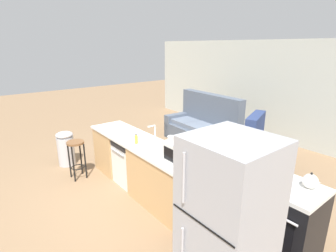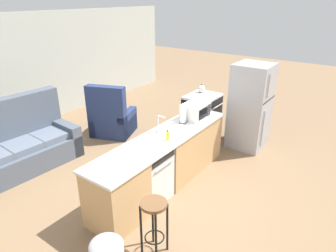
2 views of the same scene
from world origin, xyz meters
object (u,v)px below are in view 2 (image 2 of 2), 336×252
at_px(refrigerator, 250,107).
at_px(couch, 18,147).
at_px(paper_towel_roll, 183,115).
at_px(kettle, 202,89).
at_px(stove_range, 202,114).
at_px(armchair, 112,120).
at_px(dishwasher, 148,174).
at_px(microwave, 195,111).
at_px(bar_stool, 154,217).
at_px(soap_bottle, 168,136).

relative_size(refrigerator, couch, 0.85).
bearing_deg(paper_towel_roll, kettle, 19.82).
xyz_separation_m(stove_range, kettle, (0.17, 0.13, 0.53)).
xyz_separation_m(couch, armchair, (1.97, -0.39, -0.04)).
distance_m(dishwasher, refrigerator, 2.69).
bearing_deg(refrigerator, dishwasher, 168.07).
bearing_deg(microwave, couch, 128.64).
height_order(dishwasher, couch, couch).
distance_m(dishwasher, armchair, 2.50).
height_order(stove_range, bar_stool, stove_range).
xyz_separation_m(refrigerator, bar_stool, (-3.41, -0.20, -0.33)).
height_order(paper_towel_roll, soap_bottle, paper_towel_roll).
height_order(kettle, couch, couch).
bearing_deg(soap_bottle, microwave, 6.77).
bearing_deg(bar_stool, dishwasher, 42.77).
distance_m(microwave, couch, 3.29).
relative_size(refrigerator, bar_stool, 2.34).
distance_m(bar_stool, couch, 3.28).
distance_m(stove_range, paper_towel_roll, 1.74).
height_order(couch, armchair, couch).
bearing_deg(kettle, bar_stool, -158.25).
relative_size(dishwasher, couch, 0.41).
relative_size(paper_towel_roll, soap_bottle, 1.60).
relative_size(dishwasher, refrigerator, 0.49).
bearing_deg(stove_range, refrigerator, -90.01).
relative_size(refrigerator, soap_bottle, 9.84).
distance_m(stove_range, soap_bottle, 2.41).
bearing_deg(dishwasher, microwave, -0.06).
bearing_deg(bar_stool, armchair, 53.64).
distance_m(dishwasher, stove_range, 2.66).
bearing_deg(paper_towel_roll, soap_bottle, -165.79).
xyz_separation_m(stove_range, armchair, (-1.29, 1.58, -0.10)).
height_order(dishwasher, refrigerator, refrigerator).
height_order(stove_range, microwave, microwave).
bearing_deg(microwave, paper_towel_roll, 170.01).
bearing_deg(soap_bottle, refrigerator, -10.71).
bearing_deg(paper_towel_roll, couch, 124.55).
relative_size(paper_towel_roll, couch, 0.14).
xyz_separation_m(bar_stool, armchair, (2.12, 2.88, -0.19)).
distance_m(soap_bottle, bar_stool, 1.38).
relative_size(dishwasher, stove_range, 0.93).
bearing_deg(bar_stool, refrigerator, 3.35).
bearing_deg(kettle, paper_towel_roll, -160.18).
relative_size(dishwasher, paper_towel_roll, 2.98).
bearing_deg(bar_stool, kettle, 21.75).
relative_size(dishwasher, armchair, 0.70).
xyz_separation_m(refrigerator, armchair, (-1.29, 2.68, -0.52)).
relative_size(stove_range, bar_stool, 1.22).
bearing_deg(microwave, soap_bottle, -173.23).
distance_m(kettle, bar_stool, 3.88).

